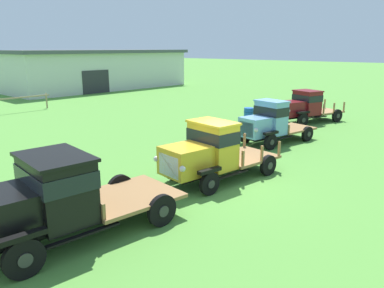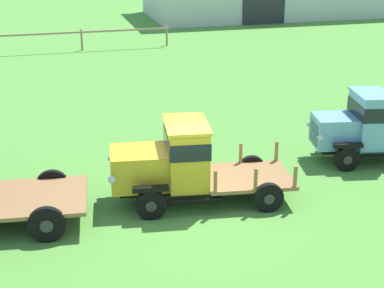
# 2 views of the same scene
# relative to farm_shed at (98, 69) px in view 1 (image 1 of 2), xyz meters

# --- Properties ---
(ground_plane) EXTENTS (240.00, 240.00, 0.00)m
(ground_plane) POSITION_rel_farm_shed_xyz_m (-15.55, -30.68, -2.24)
(ground_plane) COLOR #518E38
(farm_shed) EXTENTS (21.28, 9.13, 4.44)m
(farm_shed) POSITION_rel_farm_shed_xyz_m (0.00, 0.00, 0.00)
(farm_shed) COLOR silver
(farm_shed) RESTS_ON ground
(vintage_truck_second_in_line) EXTENTS (5.83, 2.78, 2.21)m
(vintage_truck_second_in_line) POSITION_rel_farm_shed_xyz_m (-21.70, -30.19, -1.06)
(vintage_truck_second_in_line) COLOR black
(vintage_truck_second_in_line) RESTS_ON ground
(vintage_truck_midrow_center) EXTENTS (5.03, 2.53, 2.19)m
(vintage_truck_midrow_center) POSITION_rel_farm_shed_xyz_m (-15.76, -30.23, -1.12)
(vintage_truck_midrow_center) COLOR black
(vintage_truck_midrow_center) RESTS_ON ground
(vintage_truck_far_side) EXTENTS (4.70, 2.48, 2.18)m
(vintage_truck_far_side) POSITION_rel_farm_shed_xyz_m (-9.52, -28.93, -1.15)
(vintage_truck_far_side) COLOR black
(vintage_truck_far_side) RESTS_ON ground
(vintage_truck_back_of_row) EXTENTS (5.08, 3.04, 2.07)m
(vintage_truck_back_of_row) POSITION_rel_farm_shed_xyz_m (-3.35, -27.71, -1.14)
(vintage_truck_back_of_row) COLOR black
(vintage_truck_back_of_row) RESTS_ON ground
(oil_drum_beside_row) EXTENTS (0.65, 0.65, 0.85)m
(oil_drum_beside_row) POSITION_rel_farm_shed_xyz_m (-5.06, -24.71, -1.81)
(oil_drum_beside_row) COLOR #1951B2
(oil_drum_beside_row) RESTS_ON ground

